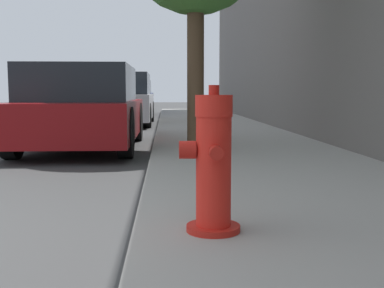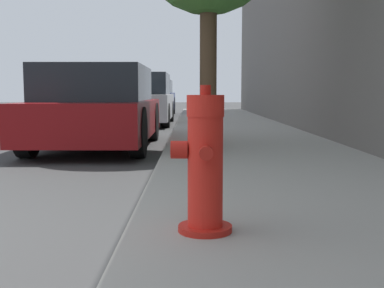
% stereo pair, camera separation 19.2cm
% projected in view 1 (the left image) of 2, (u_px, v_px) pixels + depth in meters
% --- Properties ---
extents(sidewalk_slab, '(2.68, 40.00, 0.12)m').
position_uv_depth(sidewalk_slab, '(381.00, 253.00, 2.56)').
color(sidewalk_slab, '#99968E').
rests_on(sidewalk_slab, ground_plane).
extents(fire_hydrant, '(0.35, 0.36, 0.83)m').
position_uv_depth(fire_hydrant, '(213.00, 166.00, 2.72)').
color(fire_hydrant, red).
rests_on(fire_hydrant, sidewalk_slab).
extents(parked_car_near, '(1.75, 3.91, 1.32)m').
position_uv_depth(parked_car_near, '(83.00, 109.00, 7.71)').
color(parked_car_near, maroon).
rests_on(parked_car_near, ground_plane).
extents(parked_car_mid, '(1.86, 4.13, 1.43)m').
position_uv_depth(parked_car_mid, '(119.00, 100.00, 13.41)').
color(parked_car_mid, '#B7B7BC').
rests_on(parked_car_mid, ground_plane).
extents(parked_car_far, '(1.78, 3.85, 1.37)m').
position_uv_depth(parked_car_far, '(130.00, 98.00, 18.64)').
color(parked_car_far, navy).
rests_on(parked_car_far, ground_plane).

